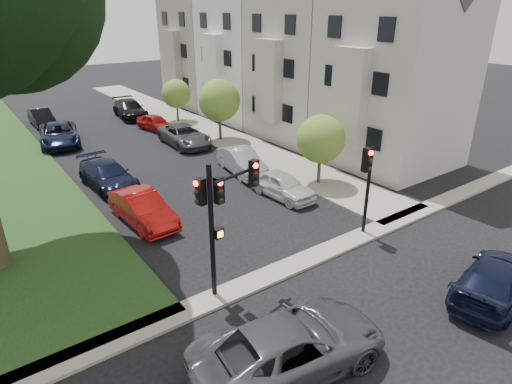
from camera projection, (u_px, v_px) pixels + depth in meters
ground at (338, 288)px, 15.28m from camera, size 140.00×140.00×0.00m
sidewalk_right at (190, 123)px, 36.71m from camera, size 3.50×44.00×0.12m
sidewalk_cross at (301, 262)px, 16.74m from camera, size 60.00×1.00×0.12m
house_a at (397, 49)px, 25.15m from camera, size 7.70×7.55×15.97m
house_b at (311, 42)px, 30.72m from camera, size 7.70×7.55×15.97m
house_c at (250, 36)px, 36.29m from camera, size 7.70×7.55×15.97m
house_d at (206, 32)px, 41.86m from camera, size 7.70×7.55×15.97m
small_tree_a at (321, 139)px, 23.17m from camera, size 2.65×2.65×3.98m
small_tree_b at (219, 100)px, 30.84m from camera, size 3.04×3.04×4.56m
small_tree_c at (176, 94)px, 36.33m from camera, size 2.44×2.44×3.66m
traffic_signal_main at (221, 206)px, 13.76m from camera, size 2.39×0.68×4.87m
traffic_signal_secondary at (367, 175)px, 17.77m from camera, size 0.51×0.41×4.04m
car_cross_near at (291, 345)px, 11.65m from camera, size 5.84×3.17×1.55m
car_cross_far at (496, 279)px, 14.61m from camera, size 5.07×2.81×1.39m
car_parked_0 at (282, 185)px, 22.34m from camera, size 1.86×4.07×1.35m
car_parked_1 at (242, 161)px, 25.60m from camera, size 2.15×4.56×1.45m
car_parked_2 at (185, 135)px, 30.76m from camera, size 2.55×5.26×1.44m
car_parked_3 at (156, 123)px, 34.46m from camera, size 2.24×3.97×1.27m
car_parked_4 at (130, 109)px, 38.42m from camera, size 2.70×5.54×1.55m
car_parked_5 at (143, 209)px, 19.61m from camera, size 1.83×4.54×1.47m
car_parked_6 at (108, 175)px, 23.56m from camera, size 2.33×5.08×1.44m
car_parked_8 at (59, 134)px, 30.83m from camera, size 3.53×5.93×1.55m
car_parked_9 at (41, 117)px, 35.84m from camera, size 1.52×4.26×1.40m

